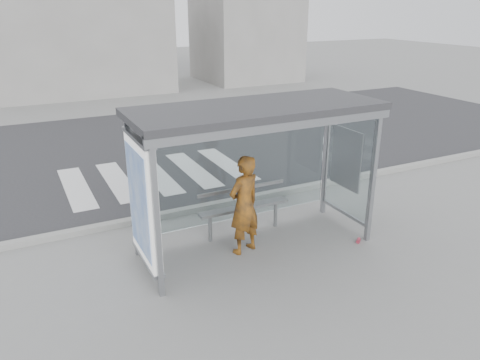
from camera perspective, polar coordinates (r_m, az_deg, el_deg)
name	(u,v)px	position (r m, az deg, el deg)	size (l,w,h in m)	color
ground	(255,247)	(8.66, 1.90, -8.12)	(80.00, 80.00, 0.00)	gray
road	(148,147)	(14.73, -11.13, 3.91)	(30.00, 10.00, 0.01)	#2A292C
curb	(213,205)	(10.21, -3.29, -3.07)	(30.00, 0.18, 0.12)	gray
crosswalk	(156,175)	(12.31, -10.15, 0.60)	(4.55, 3.00, 0.00)	silver
bus_shelter	(235,144)	(7.78, -0.56, 4.37)	(4.25, 1.65, 2.62)	gray
building_center	(81,40)	(24.97, -18.79, 15.88)	(8.00, 5.00, 5.00)	gray
building_right	(246,16)	(27.71, 0.70, 19.37)	(5.00, 5.00, 7.00)	gray
person	(244,205)	(8.12, 0.50, -3.08)	(0.66, 0.43, 1.80)	#CE5313
bench	(244,207)	(8.89, 0.44, -3.30)	(1.81, 0.22, 0.94)	slate
soda_can	(358,241)	(9.06, 14.24, -7.17)	(0.07, 0.07, 0.13)	#EB455E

